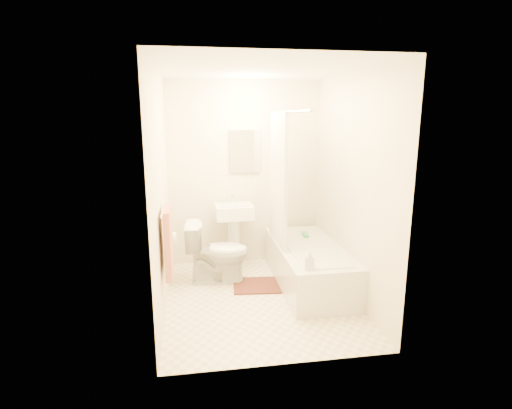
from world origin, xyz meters
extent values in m
plane|color=beige|center=(0.00, 0.00, 0.00)|extent=(2.40, 2.40, 0.00)
plane|color=white|center=(0.00, 0.00, 2.40)|extent=(2.40, 2.40, 0.00)
cube|color=beige|center=(0.00, 1.20, 1.20)|extent=(2.00, 0.02, 2.40)
cube|color=beige|center=(-1.00, 0.00, 1.20)|extent=(0.02, 2.40, 2.40)
cube|color=beige|center=(1.00, 0.00, 1.20)|extent=(0.02, 2.40, 2.40)
cube|color=white|center=(0.00, 1.18, 1.50)|extent=(0.40, 0.03, 0.55)
cylinder|color=silver|center=(0.30, 0.10, 2.00)|extent=(0.03, 1.70, 0.03)
cube|color=silver|center=(0.30, 0.50, 1.22)|extent=(0.04, 0.80, 1.55)
cylinder|color=silver|center=(-0.96, -0.25, 1.10)|extent=(0.02, 0.60, 0.02)
cube|color=#CC7266|center=(-0.93, -0.25, 0.78)|extent=(0.06, 0.45, 0.66)
cylinder|color=white|center=(-0.93, 0.12, 0.70)|extent=(0.11, 0.12, 0.12)
imported|color=white|center=(-0.42, 0.55, 0.36)|extent=(0.78, 0.49, 0.73)
cube|color=#502D21|center=(0.05, 0.31, 0.01)|extent=(0.65, 0.51, 0.02)
imported|color=silver|center=(0.44, -0.39, 0.57)|extent=(0.11, 0.11, 0.20)
cube|color=#3CA059|center=(0.70, 0.67, 0.49)|extent=(0.08, 0.21, 0.04)
camera|label=1|loc=(-0.68, -3.98, 1.97)|focal=28.00mm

